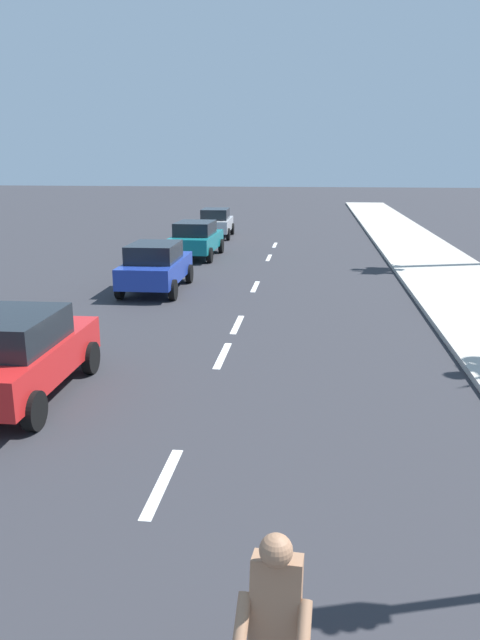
% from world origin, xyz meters
% --- Properties ---
extents(ground_plane, '(160.00, 160.00, 0.00)m').
position_xyz_m(ground_plane, '(0.00, 20.00, 0.00)').
color(ground_plane, '#2D2D33').
extents(sidewalk_strip, '(3.60, 80.00, 0.14)m').
position_xyz_m(sidewalk_strip, '(6.80, 22.00, 0.07)').
color(sidewalk_strip, '#B2ADA3').
rests_on(sidewalk_strip, ground).
extents(lane_stripe_2, '(0.16, 1.80, 0.01)m').
position_xyz_m(lane_stripe_2, '(0.00, 8.55, 0.00)').
color(lane_stripe_2, white).
rests_on(lane_stripe_2, ground).
extents(lane_stripe_3, '(0.16, 1.80, 0.01)m').
position_xyz_m(lane_stripe_3, '(0.00, 13.89, 0.00)').
color(lane_stripe_3, white).
rests_on(lane_stripe_3, ground).
extents(lane_stripe_4, '(0.16, 1.80, 0.01)m').
position_xyz_m(lane_stripe_4, '(0.00, 16.45, 0.00)').
color(lane_stripe_4, white).
rests_on(lane_stripe_4, ground).
extents(lane_stripe_5, '(0.16, 1.80, 0.01)m').
position_xyz_m(lane_stripe_5, '(0.00, 21.29, 0.00)').
color(lane_stripe_5, white).
rests_on(lane_stripe_5, ground).
extents(lane_stripe_6, '(0.16, 1.80, 0.01)m').
position_xyz_m(lane_stripe_6, '(0.00, 27.50, 0.00)').
color(lane_stripe_6, white).
rests_on(lane_stripe_6, ground).
extents(lane_stripe_7, '(0.16, 1.80, 0.01)m').
position_xyz_m(lane_stripe_7, '(0.00, 31.56, 0.00)').
color(lane_stripe_7, white).
rests_on(lane_stripe_7, ground).
extents(parked_car_red, '(1.87, 3.88, 1.57)m').
position_xyz_m(parked_car_red, '(-3.22, 11.11, 0.83)').
color(parked_car_red, red).
rests_on(parked_car_red, ground).
extents(parked_car_blue, '(1.91, 3.99, 1.57)m').
position_xyz_m(parked_car_blue, '(-3.14, 20.26, 0.84)').
color(parked_car_blue, '#1E389E').
rests_on(parked_car_blue, ground).
extents(parked_car_teal, '(1.96, 4.12, 1.57)m').
position_xyz_m(parked_car_teal, '(-3.17, 27.23, 0.84)').
color(parked_car_teal, '#14727A').
rests_on(parked_car_teal, ground).
extents(parked_car_silver, '(1.92, 3.87, 1.57)m').
position_xyz_m(parked_car_silver, '(-3.45, 34.35, 0.83)').
color(parked_car_silver, '#B7BABF').
rests_on(parked_car_silver, ground).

